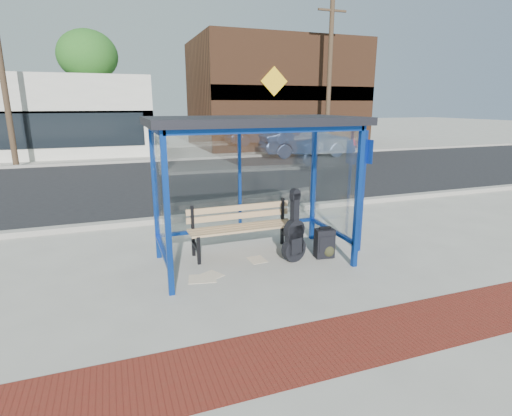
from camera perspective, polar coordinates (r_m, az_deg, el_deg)
name	(u,v)px	position (r m, az deg, el deg)	size (l,w,h in m)	color
ground	(254,262)	(6.89, -0.33, -7.65)	(120.00, 120.00, 0.00)	#B2ADA0
brick_paver_strip	(331,345)	(4.79, 10.73, -18.63)	(60.00, 1.00, 0.01)	maroon
curb_near	(213,215)	(9.51, -6.20, -1.02)	(60.00, 0.25, 0.12)	gray
street_asphalt	(178,180)	(14.41, -11.09, 3.93)	(60.00, 10.00, 0.00)	black
curb_far	(160,160)	(19.39, -13.51, 6.68)	(60.00, 0.25, 0.12)	gray
far_sidewalk	(156,156)	(21.27, -14.11, 7.16)	(60.00, 4.00, 0.01)	#B2ADA0
bus_shelter	(252,139)	(6.46, -0.58, 9.83)	(3.30, 1.80, 2.42)	navy
storefront_brown	(275,94)	(26.52, 2.66, 15.90)	(10.00, 7.08, 6.40)	#59331E
tree_mid	(88,56)	(28.16, -22.93, 19.35)	(3.60, 3.60, 7.03)	#4C3826
tree_right	(313,64)	(31.73, 8.12, 19.64)	(3.60, 3.60, 7.03)	#4C3826
utility_pole_west	(1,65)	(19.84, -32.63, 16.77)	(1.60, 0.24, 8.00)	#4C3826
utility_pole_east	(329,75)	(22.42, 10.44, 18.24)	(1.60, 0.24, 8.00)	#4C3826
bench	(242,225)	(7.15, -2.04, -2.42)	(1.94, 0.50, 0.91)	black
guitar_bag	(294,237)	(6.79, 5.47, -4.12)	(0.45, 0.23, 1.20)	black
suitcase	(324,243)	(7.07, 9.74, -5.00)	(0.35, 0.25, 0.57)	black
backpack	(327,246)	(7.14, 10.07, -5.42)	(0.36, 0.34, 0.40)	#292916
sign_post	(363,185)	(7.29, 14.97, 3.17)	(0.14, 0.26, 2.18)	navy
newspaper_a	(209,276)	(6.37, -6.78, -9.68)	(0.40, 0.32, 0.01)	white
newspaper_b	(202,279)	(6.30, -7.66, -9.98)	(0.42, 0.33, 0.01)	white
newspaper_c	(257,260)	(6.96, 0.15, -7.40)	(0.35, 0.28, 0.01)	white
parked_car	(306,141)	(20.82, 7.22, 9.48)	(1.65, 4.72, 1.56)	#1A2A49
fire_hydrant	(353,144)	(23.91, 13.73, 8.82)	(0.30, 0.19, 0.65)	#A30B1A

